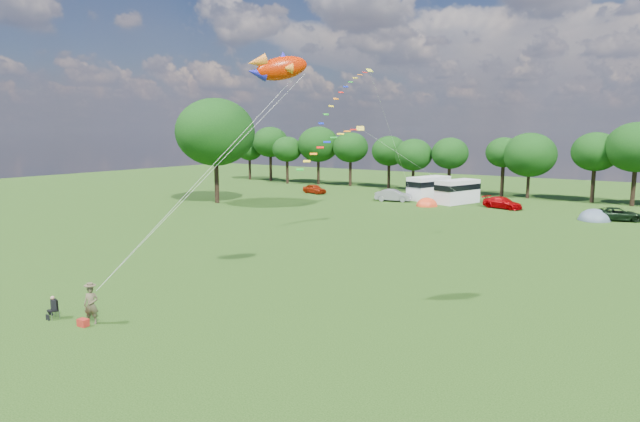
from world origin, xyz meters
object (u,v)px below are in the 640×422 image
Objects in this scene: tent_orange at (427,206)px; kite_flyer at (91,305)px; car_a at (314,189)px; car_b at (393,195)px; big_tree at (215,132)px; camp_chair at (54,305)px; car_d at (618,214)px; campervan_c at (457,191)px; car_c at (502,203)px; fish_kite at (277,68)px; campervan_b at (429,187)px; tent_greyblue at (594,220)px.

kite_flyer is (3.20, -47.12, 0.92)m from tent_orange.
car_a is 2.17× the size of kite_flyer.
car_b reaches higher than tent_orange.
big_tree reaches higher than tent_orange.
camp_chair is (20.09, -50.69, 0.01)m from car_a.
campervan_c reaches higher than car_d.
car_c reaches higher than camp_chair.
car_a is 1.30× the size of fish_kite.
tent_orange is at bearing 57.56° from kite_flyer.
campervan_c is 3.52× the size of kite_flyer.
big_tree is at bearing 178.07° from car_a.
car_a is at bearing 118.13° from campervan_b.
fish_kite reaches higher than car_a.
campervan_b is 22.11m from tent_greyblue.
car_c is 0.93× the size of car_d.
big_tree is 36.39m from car_c.
campervan_b reaches higher than kite_flyer.
car_d is 4.25× the size of camp_chair.
campervan_b is at bearing 88.69° from car_c.
fish_kite reaches higher than big_tree.
camp_chair is at bearing 176.01° from fish_kite.
campervan_c is at bearing 92.07° from car_c.
camp_chair is at bearing -163.70° from campervan_c.
car_b is 1.55× the size of tent_orange.
car_d reaches higher than tent_greyblue.
camp_chair is at bearing -159.72° from campervan_b.
campervan_c reaches higher than car_a.
car_d is at bearing 33.85° from kite_flyer.
kite_flyer is at bearing -170.84° from car_c.
campervan_c is at bearing 57.42° from car_d.
campervan_b is 4.99m from campervan_c.
big_tree is 24.39m from car_b.
car_c is at bearing -75.85° from car_a.
campervan_b is at bearing 51.31° from fish_kite.
tent_orange is at bearing 125.90° from car_c.
car_b is at bearing 128.76° from campervan_c.
car_c reaches higher than car_d.
tent_orange is (-8.27, -3.17, -0.67)m from car_c.
car_b is 0.97× the size of car_c.
kite_flyer reaches higher than camp_chair.
tent_orange is 1.52× the size of kite_flyer.
camp_chair is at bearing -110.22° from tent_greyblue.
big_tree is at bearing 87.84° from fish_kite.
big_tree is at bearing 131.45° from car_c.
big_tree is 41.75m from fish_kite.
fish_kite reaches higher than tent_greyblue.
kite_flyer is at bearing 173.91° from car_b.
kite_flyer is 14.86m from fish_kite.
big_tree is 2.99× the size of car_b.
car_c is 6.34m from campervan_c.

